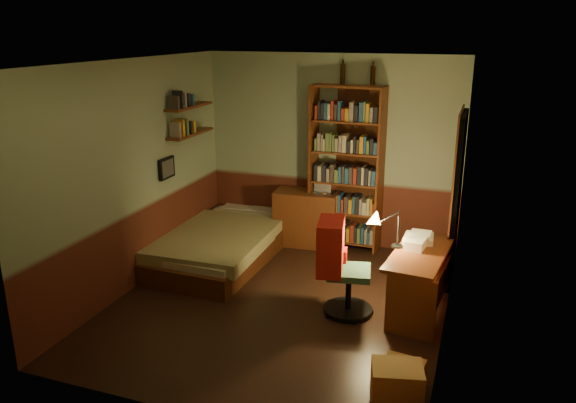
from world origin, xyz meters
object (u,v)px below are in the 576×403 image
(dresser, at_px, (306,218))
(mini_stereo, at_px, (323,186))
(desk_lamp, at_px, (398,224))
(cardboard_box_a, at_px, (397,383))
(office_chair, at_px, (349,274))
(bed, at_px, (223,232))
(bookshelf, at_px, (346,169))
(desk, at_px, (418,280))
(cardboard_box_b, at_px, (402,376))

(dresser, xyz_separation_m, mini_stereo, (0.20, 0.12, 0.45))
(mini_stereo, relative_size, desk_lamp, 0.44)
(cardboard_box_a, bearing_deg, office_chair, 119.03)
(bed, relative_size, desk_lamp, 4.36)
(mini_stereo, relative_size, bookshelf, 0.10)
(bookshelf, xyz_separation_m, desk, (1.18, -1.49, -0.77))
(mini_stereo, bearing_deg, desk, -58.24)
(bed, relative_size, dresser, 2.67)
(desk, distance_m, cardboard_box_a, 1.64)
(desk, distance_m, office_chair, 0.77)
(bed, bearing_deg, cardboard_box_b, -36.30)
(dresser, xyz_separation_m, desk_lamp, (1.45, -1.37, 0.55))
(bed, bearing_deg, office_chair, -24.51)
(mini_stereo, bearing_deg, office_chair, -78.82)
(office_chair, bearing_deg, mini_stereo, 103.15)
(mini_stereo, bearing_deg, bookshelf, -19.78)
(bed, bearing_deg, desk, -11.66)
(mini_stereo, bearing_deg, cardboard_box_a, -76.70)
(office_chair, bearing_deg, desk, 14.92)
(desk, bearing_deg, bookshelf, 134.36)
(mini_stereo, relative_size, cardboard_box_b, 0.67)
(mini_stereo, xyz_separation_m, desk_lamp, (1.26, -1.49, 0.11))
(desk, height_order, office_chair, office_chair)
(bed, distance_m, bookshelf, 1.84)
(cardboard_box_b, bearing_deg, cardboard_box_a, -97.46)
(dresser, distance_m, office_chair, 2.02)
(cardboard_box_b, bearing_deg, desk_lamp, 101.78)
(dresser, height_order, bookshelf, bookshelf)
(bookshelf, relative_size, cardboard_box_a, 5.39)
(bookshelf, height_order, cardboard_box_b, bookshelf)
(bed, xyz_separation_m, desk_lamp, (2.35, -0.57, 0.59))
(dresser, bearing_deg, desk_lamp, -47.92)
(dresser, xyz_separation_m, desk, (1.71, -1.41, -0.05))
(desk, height_order, cardboard_box_a, desk)
(bed, distance_m, dresser, 1.20)
(desk_lamp, distance_m, cardboard_box_a, 1.87)
(mini_stereo, bearing_deg, bed, -152.77)
(office_chair, height_order, cardboard_box_b, office_chair)
(dresser, relative_size, mini_stereo, 3.75)
(mini_stereo, distance_m, desk_lamp, 1.95)
(office_chair, height_order, cardboard_box_a, office_chair)
(desk, bearing_deg, bed, 172.71)
(bed, height_order, bookshelf, bookshelf)
(bed, xyz_separation_m, cardboard_box_b, (2.67, -2.08, -0.22))
(mini_stereo, relative_size, desk, 0.18)
(dresser, distance_m, desk, 2.21)
(bed, distance_m, mini_stereo, 1.51)
(bookshelf, height_order, desk_lamp, bookshelf)
(bookshelf, xyz_separation_m, cardboard_box_b, (1.24, -2.96, -0.98))
(desk, xyz_separation_m, office_chair, (-0.68, -0.33, 0.11))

